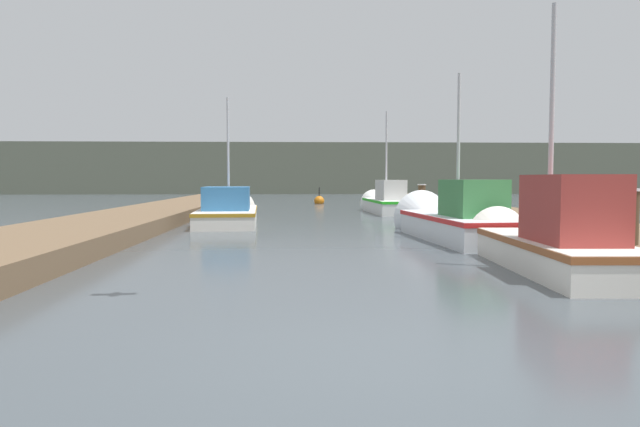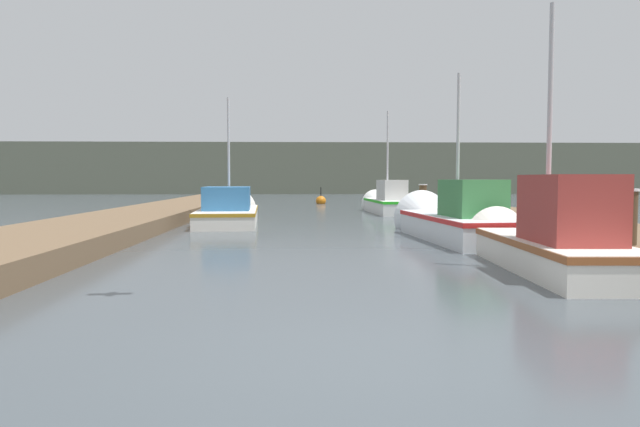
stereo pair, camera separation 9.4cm
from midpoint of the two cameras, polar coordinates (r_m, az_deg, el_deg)
The scene contains 11 objects.
ground_plane at distance 4.70m, azimuth 6.87°, elevation -14.65°, with size 200.00×200.00×0.00m.
dock_left at distance 21.05m, azimuth -16.36°, elevation -0.05°, with size 2.95×40.00×0.41m.
dock_right at distance 21.45m, azimuth 15.13°, elevation 0.04°, with size 2.95×40.00×0.41m.
distant_shore_ridge at distance 61.33m, azimuth -1.85°, elevation 4.42°, with size 120.00×16.00×4.86m.
fishing_boat_0 at distance 10.04m, azimuth 21.35°, elevation -2.37°, with size 1.51×5.00×4.59m.
fishing_boat_1 at distance 14.43m, azimuth 12.97°, elevation -0.66°, with size 2.15×5.71×4.49m.
fishing_boat_2 at distance 19.12m, azimuth -9.20°, elevation 0.23°, with size 2.09×6.18×4.66m.
fishing_boat_3 at distance 24.57m, azimuth 6.45°, elevation 1.16°, with size 1.61×5.49×4.66m.
mooring_piling_0 at distance 10.27m, azimuth 28.26°, elevation -1.40°, with size 0.33×0.33×1.30m.
mooring_piling_1 at distance 24.14m, azimuth 10.02°, elevation 1.46°, with size 0.35×0.35×1.23m.
channel_buoy at distance 33.01m, azimuth -0.16°, elevation 1.27°, with size 0.59×0.59×1.09m.
Camera 1 is at (-0.79, -4.40, 1.46)m, focal length 32.00 mm.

